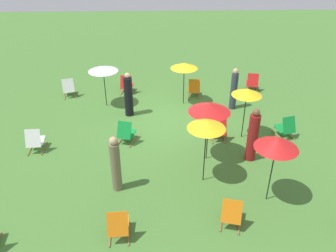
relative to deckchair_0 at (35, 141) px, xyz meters
name	(u,v)px	position (x,y,z in m)	size (l,w,h in m)	color
ground_plane	(167,121)	(-4.38, -1.78, -0.37)	(40.00, 40.00, 0.00)	#477A33
deckchair_0	(35,141)	(0.00, 0.00, 0.00)	(0.51, 0.78, 0.83)	olive
deckchair_1	(68,88)	(-0.18, -4.20, 0.00)	(0.67, 0.86, 0.83)	olive
deckchair_2	(194,89)	(-5.62, -3.97, 0.00)	(0.52, 0.79, 0.83)	olive
deckchair_3	(118,225)	(-3.07, 3.76, 0.00)	(0.52, 0.78, 0.83)	olive
deckchair_4	(127,85)	(-2.68, -4.49, 0.00)	(0.57, 0.82, 0.83)	olive
deckchair_5	(218,130)	(-6.12, -0.48, 0.00)	(0.49, 0.77, 0.83)	olive
deckchair_6	(126,133)	(-2.95, -0.40, 0.00)	(0.68, 0.87, 0.83)	olive
deckchair_8	(232,213)	(-5.80, 3.46, 0.00)	(0.66, 0.86, 0.83)	olive
deckchair_9	(252,83)	(-8.31, -4.54, 0.00)	(0.60, 0.83, 0.83)	olive
deckchair_11	(286,128)	(-8.49, -0.55, 0.00)	(0.67, 0.86, 0.83)	olive
umbrella_0	(103,69)	(-1.92, -3.24, 1.24)	(1.19, 1.19, 1.71)	black
umbrella_1	(277,143)	(-6.96, 2.60, 1.46)	(1.10, 1.10, 1.99)	black
umbrella_2	(209,108)	(-5.56, 0.65, 1.45)	(1.27, 1.27, 1.96)	black
umbrella_3	(207,124)	(-5.33, 1.73, 1.51)	(1.05, 1.05, 2.01)	black
umbrella_4	(184,66)	(-5.12, -3.32, 1.29)	(1.09, 1.09, 1.78)	black
umbrella_5	(247,92)	(-6.98, -0.60, 1.36)	(1.00, 1.00, 1.85)	black
person_0	(116,165)	(-2.87, 2.02, 0.46)	(0.36, 0.36, 1.72)	#72664C
person_1	(234,90)	(-7.08, -2.81, 0.46)	(0.36, 0.36, 1.71)	#333847
person_2	(128,96)	(-2.92, -2.38, 0.46)	(0.40, 0.40, 1.76)	black
person_3	(253,136)	(-6.96, 0.72, 0.47)	(0.46, 0.46, 1.79)	maroon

